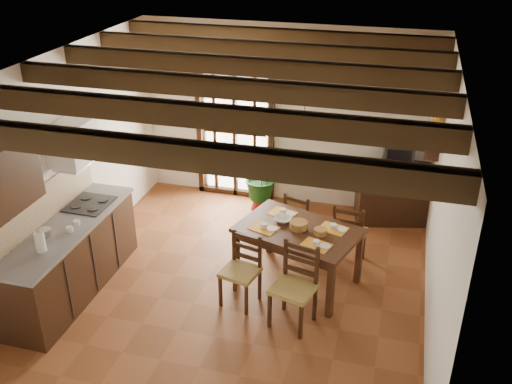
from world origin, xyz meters
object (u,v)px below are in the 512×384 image
(chair_near_right, at_px, (293,301))
(crt_tv, at_px, (398,154))
(dining_table, at_px, (298,236))
(pendant_lamp, at_px, (304,125))
(chair_far_right, at_px, (348,245))
(chair_near_left, at_px, (241,283))
(chair_far_left, at_px, (300,230))
(sideboard, at_px, (394,193))
(kitchen_counter, at_px, (71,257))
(potted_plant, at_px, (262,176))

(chair_near_right, distance_m, crt_tv, 2.99)
(dining_table, bearing_deg, pendant_lamp, 107.65)
(chair_far_right, bearing_deg, chair_near_right, 77.21)
(chair_near_left, height_order, chair_far_left, chair_near_left)
(pendant_lamp, bearing_deg, crt_tv, 59.74)
(sideboard, distance_m, crt_tv, 0.64)
(chair_far_right, distance_m, sideboard, 1.44)
(chair_far_right, bearing_deg, dining_table, 51.13)
(sideboard, height_order, pendant_lamp, pendant_lamp)
(chair_near_right, relative_size, chair_far_right, 1.08)
(kitchen_counter, height_order, chair_far_right, kitchen_counter)
(dining_table, bearing_deg, potted_plant, 135.18)
(chair_near_left, bearing_deg, crt_tv, 69.92)
(potted_plant, bearing_deg, crt_tv, 5.08)
(dining_table, height_order, chair_near_left, chair_near_left)
(kitchen_counter, xyz_separation_m, sideboard, (3.68, 2.83, -0.02))
(crt_tv, bearing_deg, chair_near_left, -127.57)
(kitchen_counter, distance_m, dining_table, 2.78)
(chair_near_right, bearing_deg, kitchen_counter, -163.54)
(crt_tv, bearing_deg, potted_plant, -179.56)
(chair_far_left, bearing_deg, potted_plant, -31.69)
(chair_far_left, distance_m, sideboard, 1.64)
(chair_far_right, xyz_separation_m, pendant_lamp, (-0.56, -0.49, 1.79))
(chair_far_right, relative_size, pendant_lamp, 1.08)
(chair_near_right, bearing_deg, sideboard, 85.41)
(dining_table, bearing_deg, crt_tv, 78.70)
(dining_table, bearing_deg, chair_far_right, 63.77)
(chair_near_left, bearing_deg, pendant_lamp, 63.56)
(sideboard, xyz_separation_m, pendant_lamp, (-1.06, -1.83, 1.63))
(dining_table, xyz_separation_m, pendant_lamp, (0.00, 0.10, 1.40))
(chair_far_right, bearing_deg, kitchen_counter, 30.03)
(chair_near_left, bearing_deg, chair_far_right, 59.04)
(chair_near_left, height_order, crt_tv, crt_tv)
(chair_near_left, relative_size, chair_far_right, 0.97)
(dining_table, distance_m, chair_far_right, 0.90)
(kitchen_counter, xyz_separation_m, pendant_lamp, (2.62, 1.00, 1.60))
(chair_near_right, xyz_separation_m, chair_far_right, (0.45, 1.39, -0.02))
(crt_tv, height_order, pendant_lamp, pendant_lamp)
(kitchen_counter, height_order, chair_far_left, kitchen_counter)
(chair_near_left, xyz_separation_m, sideboard, (1.63, 2.51, 0.17))
(pendant_lamp, bearing_deg, kitchen_counter, -159.13)
(chair_near_right, relative_size, potted_plant, 0.49)
(chair_near_right, xyz_separation_m, chair_far_left, (-0.24, 1.61, -0.04))
(crt_tv, bearing_deg, chair_far_left, -141.27)
(kitchen_counter, height_order, potted_plant, potted_plant)
(chair_far_right, bearing_deg, potted_plant, -33.13)
(chair_near_left, distance_m, chair_near_right, 0.72)
(dining_table, distance_m, pendant_lamp, 1.41)
(chair_near_left, height_order, chair_near_right, chair_near_right)
(dining_table, xyz_separation_m, crt_tv, (1.06, 1.92, 0.42))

